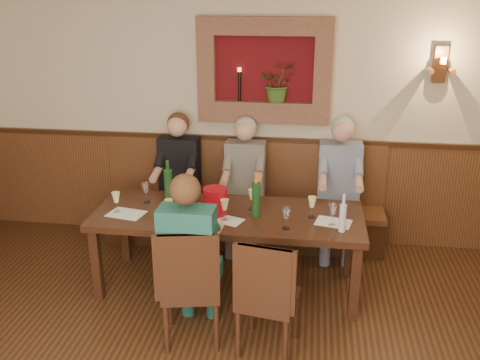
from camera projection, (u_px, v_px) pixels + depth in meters
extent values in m
cube|color=beige|center=(245.00, 113.00, 5.62)|extent=(6.00, 0.04, 2.80)
cube|color=#542918|center=(244.00, 189.00, 5.90)|extent=(6.00, 0.04, 1.10)
cube|color=#381E0F|center=(245.00, 139.00, 5.70)|extent=(6.02, 0.06, 0.05)
cube|color=#590C12|center=(264.00, 70.00, 5.43)|extent=(1.00, 0.02, 0.70)
cube|color=#8A5C46|center=(265.00, 26.00, 5.24)|extent=(1.36, 0.12, 0.18)
cube|color=#8A5C46|center=(263.00, 114.00, 5.54)|extent=(1.36, 0.12, 0.18)
cube|color=#8A5C46|center=(207.00, 70.00, 5.46)|extent=(0.18, 0.12, 0.70)
cube|color=#8A5C46|center=(323.00, 72.00, 5.31)|extent=(0.18, 0.12, 0.70)
cube|color=#8A5C46|center=(263.00, 103.00, 5.50)|extent=(1.00, 0.14, 0.04)
imported|color=#396221|center=(278.00, 83.00, 5.41)|extent=(0.35, 0.30, 0.39)
cylinder|color=black|center=(239.00, 86.00, 5.48)|extent=(0.03, 0.03, 0.30)
cylinder|color=#FFBF59|center=(239.00, 70.00, 5.42)|extent=(0.04, 0.04, 0.04)
cube|color=#542918|center=(440.00, 64.00, 5.14)|extent=(0.12, 0.08, 0.35)
cylinder|color=#542918|center=(430.00, 70.00, 5.11)|extent=(0.05, 0.18, 0.05)
cylinder|color=#542918|center=(452.00, 71.00, 5.08)|extent=(0.05, 0.18, 0.05)
cylinder|color=#FFBF59|center=(443.00, 61.00, 5.01)|extent=(0.06, 0.06, 0.06)
cube|color=black|center=(228.00, 216.00, 4.79)|extent=(2.40, 0.90, 0.06)
cube|color=black|center=(97.00, 265.00, 4.71)|extent=(0.08, 0.08, 0.69)
cube|color=black|center=(355.00, 283.00, 4.43)|extent=(0.08, 0.08, 0.69)
cube|color=black|center=(125.00, 229.00, 5.40)|extent=(0.08, 0.08, 0.69)
cube|color=black|center=(350.00, 243.00, 5.12)|extent=(0.08, 0.08, 0.69)
cube|color=#381E0F|center=(242.00, 226.00, 5.81)|extent=(3.00, 0.40, 0.40)
cube|color=#542918|center=(242.00, 207.00, 5.74)|extent=(3.00, 0.45, 0.06)
cube|color=#542918|center=(244.00, 170.00, 5.79)|extent=(3.00, 0.06, 0.66)
cube|color=black|center=(192.00, 314.00, 4.24)|extent=(0.49, 0.49, 0.42)
cube|color=black|center=(191.00, 288.00, 4.16)|extent=(0.52, 0.52, 0.05)
cube|color=black|center=(189.00, 268.00, 3.87)|extent=(0.44, 0.13, 0.53)
cube|color=black|center=(268.00, 325.00, 4.12)|extent=(0.47, 0.47, 0.41)
cube|color=black|center=(268.00, 299.00, 4.04)|extent=(0.49, 0.49, 0.05)
cube|color=black|center=(262.00, 279.00, 3.77)|extent=(0.43, 0.11, 0.51)
cube|color=black|center=(178.00, 226.00, 5.75)|extent=(0.42, 0.44, 0.45)
cube|color=black|center=(180.00, 163.00, 5.68)|extent=(0.42, 0.22, 0.55)
sphere|color=#D8A384|center=(177.00, 126.00, 5.50)|extent=(0.21, 0.21, 0.21)
sphere|color=#4C2D19|center=(178.00, 123.00, 5.54)|extent=(0.23, 0.23, 0.23)
cube|color=#5B5753|center=(243.00, 230.00, 5.66)|extent=(0.41, 0.43, 0.45)
cube|color=#5B5753|center=(245.00, 167.00, 5.59)|extent=(0.41, 0.22, 0.54)
sphere|color=#D8A384|center=(245.00, 131.00, 5.42)|extent=(0.21, 0.21, 0.21)
sphere|color=#B2B2B2|center=(246.00, 128.00, 5.46)|extent=(0.23, 0.23, 0.23)
cube|color=navy|center=(336.00, 236.00, 5.53)|extent=(0.43, 0.45, 0.45)
cube|color=navy|center=(340.00, 169.00, 5.46)|extent=(0.43, 0.22, 0.56)
sphere|color=#D8A384|center=(343.00, 131.00, 5.28)|extent=(0.21, 0.21, 0.21)
sphere|color=#B2B2B2|center=(342.00, 128.00, 5.32)|extent=(0.24, 0.24, 0.24)
cube|color=navy|center=(195.00, 305.00, 4.32)|extent=(0.42, 0.44, 0.45)
cube|color=navy|center=(187.00, 242.00, 3.94)|extent=(0.42, 0.22, 0.54)
sphere|color=#D8A384|center=(187.00, 190.00, 3.84)|extent=(0.21, 0.21, 0.21)
sphere|color=#4C2D19|center=(185.00, 189.00, 3.79)|extent=(0.23, 0.23, 0.23)
cylinder|color=#B50B17|center=(215.00, 201.00, 4.71)|extent=(0.28, 0.28, 0.24)
cylinder|color=#19471E|center=(256.00, 200.00, 4.65)|extent=(0.07, 0.07, 0.32)
cylinder|color=orange|center=(256.00, 178.00, 4.58)|extent=(0.03, 0.03, 0.09)
cylinder|color=#19471E|center=(168.00, 186.00, 4.96)|extent=(0.08, 0.08, 0.32)
cylinder|color=#19471E|center=(167.00, 165.00, 4.89)|extent=(0.03, 0.03, 0.09)
cylinder|color=silver|center=(343.00, 218.00, 4.38)|extent=(0.07, 0.07, 0.24)
cylinder|color=silver|center=(344.00, 200.00, 4.32)|extent=(0.03, 0.03, 0.09)
cube|color=white|center=(126.00, 214.00, 4.76)|extent=(0.35, 0.28, 0.00)
cube|color=white|center=(228.00, 220.00, 4.62)|extent=(0.30, 0.26, 0.00)
cube|color=white|center=(333.00, 222.00, 4.58)|extent=(0.34, 0.27, 0.00)
cube|color=white|center=(185.00, 224.00, 4.56)|extent=(0.29, 0.21, 0.00)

